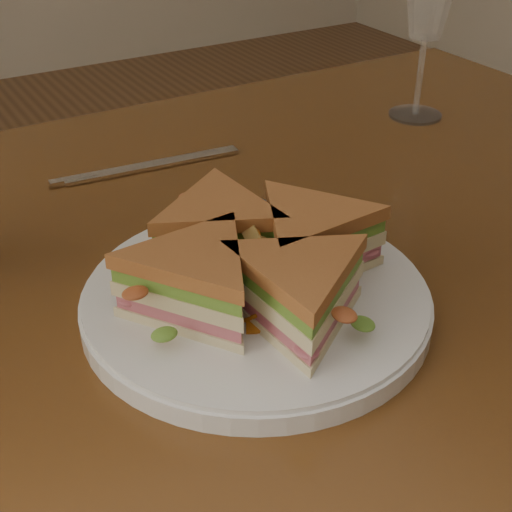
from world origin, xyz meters
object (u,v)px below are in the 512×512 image
(table, at_px, (242,338))
(spoon, at_px, (179,261))
(sandwich_wedges, at_px, (256,262))
(plate, at_px, (256,301))
(knife, at_px, (141,168))

(table, bearing_deg, spoon, 170.99)
(sandwich_wedges, bearing_deg, plate, 180.00)
(plate, relative_size, sandwich_wedges, 1.15)
(plate, height_order, sandwich_wedges, sandwich_wedges)
(sandwich_wedges, height_order, knife, sandwich_wedges)
(table, xyz_separation_m, sandwich_wedges, (-0.03, -0.08, 0.14))
(sandwich_wedges, height_order, spoon, sandwich_wedges)
(knife, bearing_deg, spoon, -98.50)
(table, bearing_deg, sandwich_wedges, -111.91)
(table, height_order, sandwich_wedges, sandwich_wedges)
(plate, distance_m, spoon, 0.09)
(spoon, bearing_deg, sandwich_wedges, -99.95)
(sandwich_wedges, distance_m, knife, 0.29)
(spoon, bearing_deg, table, -34.00)
(table, relative_size, sandwich_wedges, 5.04)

